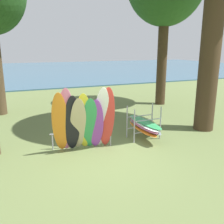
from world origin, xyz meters
TOP-DOWN VIEW (x-y plane):
  - ground_plane at (0.00, 0.00)m, footprint 80.00×80.00m
  - lake_water at (0.00, 31.75)m, footprint 80.00×36.00m
  - leaning_board_pile at (-0.38, 0.70)m, footprint 2.17×1.07m
  - board_storage_rack at (2.04, 1.03)m, footprint 1.15×2.13m

SIDE VIEW (x-z plane):
  - ground_plane at x=0.00m, z-range 0.00..0.00m
  - lake_water at x=0.00m, z-range 0.00..0.10m
  - board_storage_rack at x=2.04m, z-range -0.10..1.15m
  - leaning_board_pile at x=-0.38m, z-range -0.10..2.13m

